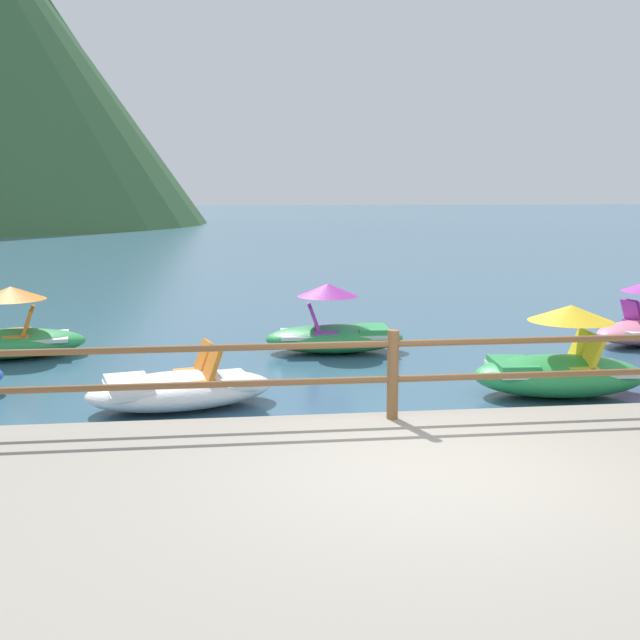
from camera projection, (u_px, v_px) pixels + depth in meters
ground_plane at (251, 238)px, 46.08m from camera, size 200.00×200.00×0.00m
promenade_dock at (526, 628)px, 4.74m from camera, size 28.00×8.00×0.40m
dock_railing at (393, 364)px, 8.28m from camera, size 23.92×0.12×0.95m
pedal_boat_0 at (6, 336)px, 13.25m from camera, size 2.75×1.60×1.20m
pedal_boat_1 at (334, 331)px, 13.71m from camera, size 2.46×1.26×1.20m
pedal_boat_3 at (180, 389)px, 10.25m from camera, size 2.65×1.80×0.81m
pedal_boat_5 at (560, 366)px, 10.81m from camera, size 2.45×1.39×1.25m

